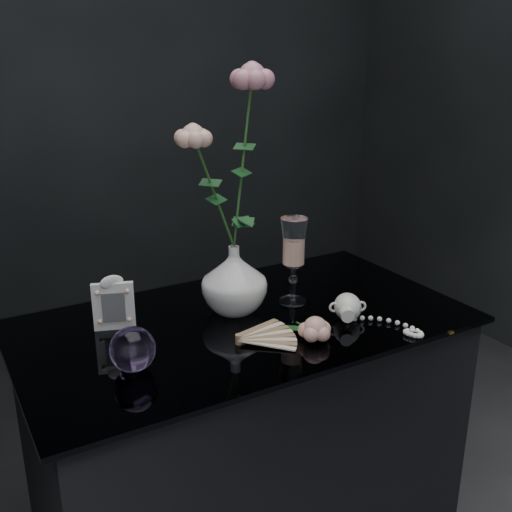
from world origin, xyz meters
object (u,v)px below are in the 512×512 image
picture_frame (113,302)px  loose_rose (315,329)px  wine_glass (293,261)px  paperweight (133,349)px  vase (234,279)px  pearl_jar (348,306)px

picture_frame → loose_rose: (0.36, -0.28, -0.04)m
wine_glass → paperweight: bearing=-164.8°
picture_frame → loose_rose: bearing=-17.7°
vase → pearl_jar: 0.28m
wine_glass → pearl_jar: (0.06, -0.15, -0.08)m
wine_glass → pearl_jar: wine_glass is taller
vase → loose_rose: bearing=-70.5°
wine_glass → picture_frame: wine_glass is taller
paperweight → pearl_jar: size_ratio=0.40×
vase → paperweight: vase is taller
paperweight → picture_frame: bearing=82.9°
picture_frame → paperweight: 0.20m
vase → wine_glass: wine_glass is taller
loose_rose → pearl_jar: 0.14m
vase → picture_frame: (-0.28, 0.05, -0.02)m
picture_frame → pearl_jar: size_ratio=0.57×
paperweight → loose_rose: paperweight is taller
loose_rose → pearl_jar: (0.13, 0.05, 0.01)m
wine_glass → vase: bearing=170.5°
loose_rose → pearl_jar: size_ratio=0.70×
wine_glass → pearl_jar: size_ratio=0.95×
vase → loose_rose: (0.08, -0.23, -0.06)m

